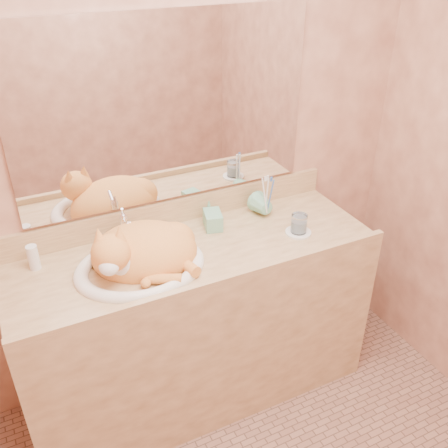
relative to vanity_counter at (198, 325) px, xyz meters
name	(u,v)px	position (x,y,z in m)	size (l,w,h in m)	color
wall_back	(168,142)	(0.00, 0.28, 0.82)	(2.40, 0.02, 2.50)	#985A45
vanity_counter	(198,325)	(0.00, 0.00, 0.00)	(1.60, 0.55, 0.85)	olive
mirror	(167,111)	(0.00, 0.26, 0.97)	(1.30, 0.02, 0.80)	white
sink_basin	(139,251)	(-0.25, -0.02, 0.51)	(0.53, 0.44, 0.16)	white
faucet	(125,228)	(-0.25, 0.18, 0.51)	(0.04, 0.11, 0.16)	white
cat	(141,250)	(-0.24, 0.00, 0.50)	(0.44, 0.36, 0.24)	orange
soap_dispenser	(215,217)	(0.14, 0.09, 0.51)	(0.08, 0.08, 0.17)	#74B993
toothbrush_cup	(267,210)	(0.42, 0.10, 0.47)	(0.11, 0.11, 0.10)	#74B993
toothbrushes	(268,194)	(0.42, 0.10, 0.56)	(0.04, 0.04, 0.23)	white
saucer	(298,232)	(0.48, -0.08, 0.43)	(0.12, 0.12, 0.01)	white
water_glass	(299,223)	(0.48, -0.08, 0.48)	(0.07, 0.07, 0.09)	silver
lotion_bottle	(33,257)	(-0.64, 0.17, 0.48)	(0.04, 0.04, 0.11)	white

